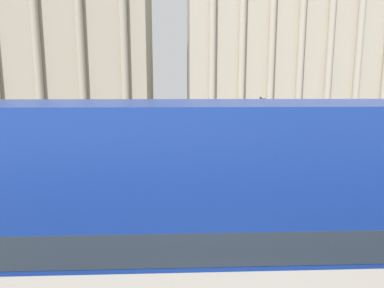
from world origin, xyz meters
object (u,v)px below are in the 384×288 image
object	(u,v)px
pedestrian_blue	(219,128)
pedestrian_olive	(44,162)
traffic_light_mid	(261,119)
plaza_building_right	(285,32)
plaza_building_left	(54,44)
double_decker_bus	(294,221)
traffic_light_near	(182,147)
car_white	(133,153)
pedestrian_yellow	(244,138)

from	to	relation	value
pedestrian_blue	pedestrian_olive	xyz separation A→B (m)	(-9.95, -12.47, -0.08)
traffic_light_mid	pedestrian_blue	xyz separation A→B (m)	(-1.75, 7.70, -1.55)
pedestrian_blue	plaza_building_right	bearing A→B (deg)	4.91
pedestrian_blue	plaza_building_left	bearing A→B (deg)	80.23
plaza_building_left	double_decker_bus	bearing A→B (deg)	-66.56
traffic_light_mid	traffic_light_near	bearing A→B (deg)	-123.79
double_decker_bus	pedestrian_olive	xyz separation A→B (m)	(-8.37, 11.26, -1.49)
plaza_building_right	pedestrian_olive	world-z (taller)	plaza_building_right
plaza_building_right	car_white	distance (m)	39.38
plaza_building_left	pedestrian_yellow	size ratio (longest dim) A/B	14.68
traffic_light_mid	pedestrian_olive	size ratio (longest dim) A/B	2.41
pedestrian_yellow	pedestrian_olive	bearing A→B (deg)	-121.81
plaza_building_left	traffic_light_near	world-z (taller)	plaza_building_left
pedestrian_blue	pedestrian_olive	bearing A→B (deg)	174.56
pedestrian_olive	traffic_light_near	bearing A→B (deg)	91.57
car_white	pedestrian_blue	xyz separation A→B (m)	(6.10, 9.18, 0.31)
traffic_light_mid	pedestrian_olive	bearing A→B (deg)	-157.79
double_decker_bus	pedestrian_olive	distance (m)	14.11
plaza_building_right	pedestrian_blue	size ratio (longest dim) A/B	16.99
double_decker_bus	pedestrian_blue	bearing A→B (deg)	79.78
plaza_building_left	car_white	xyz separation A→B (m)	(13.78, -27.66, -9.32)
plaza_building_right	traffic_light_mid	bearing A→B (deg)	-109.18
traffic_light_near	pedestrian_yellow	world-z (taller)	traffic_light_near
traffic_light_near	pedestrian_yellow	distance (m)	10.67
plaza_building_left	traffic_light_mid	bearing A→B (deg)	-50.44
double_decker_bus	pedestrian_olive	bearing A→B (deg)	120.23
double_decker_bus	pedestrian_yellow	bearing A→B (deg)	75.27
plaza_building_right	pedestrian_blue	bearing A→B (deg)	-118.23
traffic_light_near	pedestrian_olive	size ratio (longest dim) A/B	1.98
double_decker_bus	pedestrian_yellow	size ratio (longest dim) A/B	5.82
car_white	pedestrian_yellow	xyz separation A→B (m)	(7.18, 3.63, 0.32)
plaza_building_left	plaza_building_right	bearing A→B (deg)	8.63
car_white	pedestrian_yellow	distance (m)	8.05
double_decker_bus	traffic_light_near	bearing A→B (deg)	94.98
double_decker_bus	pedestrian_olive	world-z (taller)	double_decker_bus
double_decker_bus	traffic_light_mid	distance (m)	16.37
car_white	pedestrian_blue	size ratio (longest dim) A/B	2.41
traffic_light_mid	car_white	xyz separation A→B (m)	(-7.85, -1.48, -1.85)
car_white	pedestrian_olive	size ratio (longest dim) A/B	2.59
pedestrian_yellow	traffic_light_mid	bearing A→B (deg)	-46.64
plaza_building_right	pedestrian_blue	xyz separation A→B (m)	(-12.57, -23.40, -11.55)
car_white	pedestrian_blue	world-z (taller)	pedestrian_blue
pedestrian_yellow	pedestrian_olive	size ratio (longest dim) A/B	1.09
traffic_light_mid	pedestrian_yellow	distance (m)	2.72
plaza_building_right	traffic_light_mid	world-z (taller)	plaza_building_right
pedestrian_yellow	pedestrian_blue	distance (m)	5.65
double_decker_bus	car_white	bearing A→B (deg)	100.85
pedestrian_blue	traffic_light_near	bearing A→B (deg)	-159.06
plaza_building_left	pedestrian_blue	distance (m)	28.60
double_decker_bus	pedestrian_blue	xyz separation A→B (m)	(1.58, 23.73, -1.41)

